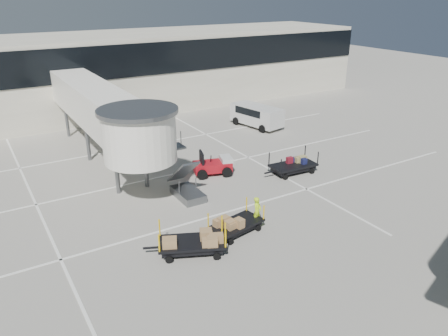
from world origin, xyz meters
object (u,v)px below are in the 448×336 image
Objects in this scene: box_cart_near at (235,224)px; ground_worker at (257,211)px; box_cart_far at (191,243)px; minivan at (256,114)px; suitcase_cart at (292,166)px; baggage_tug at (213,166)px.

box_cart_near is 2.18× the size of ground_worker.
minivan is at bearing 70.96° from box_cart_far.
suitcase_cart reaches higher than box_cart_near.
box_cart_far is (-6.10, -8.29, -0.07)m from baggage_tug.
minivan reaches higher than box_cart_near.
ground_worker is at bearing -7.22° from box_cart_near.
box_cart_near is at bearing 33.85° from box_cart_far.
baggage_tug is 5.75m from suitcase_cart.
box_cart_near is 0.92× the size of box_cart_far.
box_cart_far is at bearing 158.99° from ground_worker.
suitcase_cart is 12.01m from minivan.
box_cart_far is (-11.12, -5.48, 0.03)m from suitcase_cart.
box_cart_near is (-3.12, -7.78, -0.10)m from baggage_tug.
baggage_tug is at bearing 77.84° from box_cart_far.
baggage_tug is at bearing 49.81° from ground_worker.
suitcase_cart is 9.53m from box_cart_near.
minivan is at bearing 71.58° from suitcase_cart.
baggage_tug is at bearing 57.31° from box_cart_near.
ground_worker reaches higher than box_cart_far.
ground_worker is 0.31× the size of minivan.
box_cart_near is 20.46m from minivan.
minivan is at bearing 58.20° from baggage_tug.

